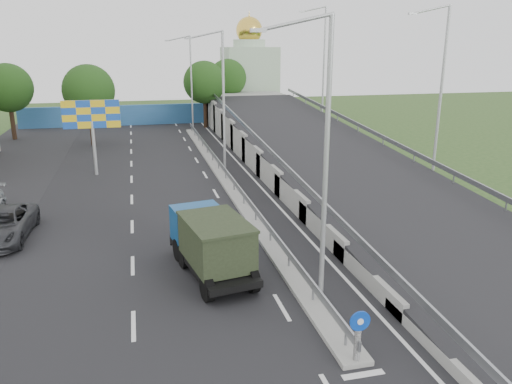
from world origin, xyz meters
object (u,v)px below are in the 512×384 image
object	(u,v)px
dump_truck	(211,241)
lamp_post_far	(190,78)
sign_bollard	(358,336)
billboard	(92,119)
lamp_post_mid	(221,95)
church	(249,74)
lamp_post_near	(321,151)
parked_car_c	(2,225)

from	to	relation	value
dump_truck	lamp_post_far	bearing A→B (deg)	74.85
sign_bollard	billboard	world-z (taller)	billboard
sign_bollard	dump_truck	world-z (taller)	dump_truck
lamp_post_far	lamp_post_mid	bearing A→B (deg)	-90.00
sign_bollard	dump_truck	bearing A→B (deg)	113.72
billboard	dump_truck	bearing A→B (deg)	-72.67
church	lamp_post_near	bearing A→B (deg)	-100.38
parked_car_c	billboard	bearing A→B (deg)	76.13
dump_truck	parked_car_c	world-z (taller)	dump_truck
sign_bollard	parked_car_c	world-z (taller)	sign_bollard
lamp_post_far	church	distance (m)	17.15
sign_bollard	billboard	size ratio (longest dim) A/B	0.30
sign_bollard	lamp_post_far	size ratio (longest dim) A/B	0.17
lamp_post_near	billboard	distance (m)	23.87
lamp_post_mid	dump_truck	bearing A→B (deg)	-101.57
lamp_post_mid	lamp_post_far	world-z (taller)	same
lamp_post_mid	billboard	world-z (taller)	lamp_post_mid
sign_bollard	billboard	distance (m)	27.53
sign_bollard	lamp_post_mid	size ratio (longest dim) A/B	0.17
sign_bollard	lamp_post_mid	bearing A→B (deg)	89.74
church	parked_car_c	size ratio (longest dim) A/B	2.50
sign_bollard	billboard	xyz separation A→B (m)	(-9.00, 25.83, 3.15)
lamp_post_mid	billboard	xyz separation A→B (m)	(-9.11, 2.00, -1.62)
lamp_post_near	parked_car_c	distance (m)	16.83
dump_truck	parked_car_c	size ratio (longest dim) A/B	1.11
dump_truck	church	bearing A→B (deg)	65.40
lamp_post_mid	church	size ratio (longest dim) A/B	0.73
sign_bollard	church	distance (m)	58.84
lamp_post_far	parked_car_c	size ratio (longest dim) A/B	1.83
lamp_post_far	dump_truck	bearing A→B (deg)	-95.27
sign_bollard	lamp_post_far	xyz separation A→B (m)	(0.11, 43.83, 4.77)
parked_car_c	lamp_post_far	bearing A→B (deg)	69.91
church	sign_bollard	bearing A→B (deg)	-99.81
lamp_post_near	dump_truck	bearing A→B (deg)	133.22
lamp_post_far	billboard	distance (m)	20.24
church	lamp_post_far	bearing A→B (deg)	-125.24
church	billboard	world-z (taller)	church
lamp_post_mid	dump_truck	distance (m)	17.33
billboard	sign_bollard	bearing A→B (deg)	-70.79
lamp_post_near	church	size ratio (longest dim) A/B	0.73
church	billboard	distance (m)	37.23
lamp_post_near	lamp_post_mid	distance (m)	20.00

